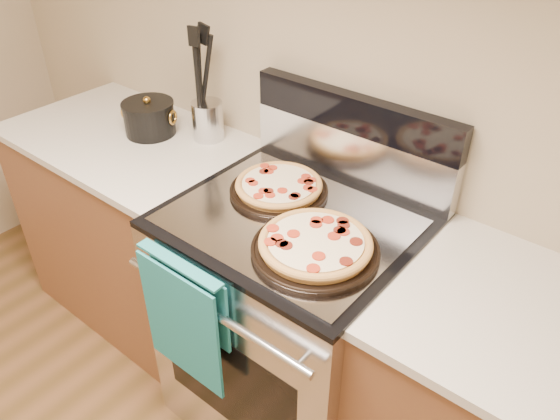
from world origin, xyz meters
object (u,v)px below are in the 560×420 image
Objects in this scene: range_body at (292,323)px; saucepan at (149,119)px; pepperoni_pizza_front at (315,246)px; utensil_crock at (208,121)px; pepperoni_pizza_back at (279,187)px.

saucepan is at bearing 172.38° from range_body.
pepperoni_pizza_front is at bearing -12.54° from saucepan.
range_body is 4.54× the size of saucepan.
utensil_crock is at bearing 28.54° from saucepan.
utensil_crock reaches higher than range_body.
range_body is at bearing -30.27° from pepperoni_pizza_back.
utensil_crock is (-0.60, 0.22, 0.54)m from range_body.
saucepan is (-0.69, 0.04, 0.02)m from pepperoni_pizza_back.
pepperoni_pizza_back is 0.89× the size of pepperoni_pizza_front.
pepperoni_pizza_back is (-0.12, 0.07, 0.50)m from range_body.
utensil_crock reaches higher than pepperoni_pizza_back.
saucepan reaches higher than pepperoni_pizza_back.
pepperoni_pizza_back is 0.33m from pepperoni_pizza_front.
pepperoni_pizza_front is 1.00m from saucepan.
range_body is 5.95× the size of utensil_crock.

